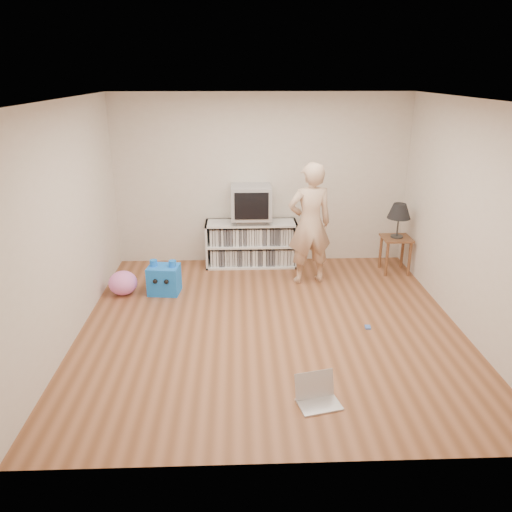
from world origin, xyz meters
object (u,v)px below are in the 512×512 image
object	(u,v)px
media_unit	(251,243)
plush_blue	(164,279)
plush_pink	(123,283)
side_table	(396,246)
person	(310,224)
dvd_deck	(251,220)
crt_tv	(251,202)
table_lamp	(399,212)
laptop	(317,395)

from	to	relation	value
media_unit	plush_blue	world-z (taller)	media_unit
plush_pink	side_table	bearing A→B (deg)	9.63
person	plush_blue	bearing A→B (deg)	-0.82
dvd_deck	crt_tv	world-z (taller)	crt_tv
crt_tv	table_lamp	xyz separation A→B (m)	(2.16, -0.37, -0.08)
side_table	laptop	xyz separation A→B (m)	(-1.66, -3.13, -0.34)
side_table	laptop	size ratio (longest dim) A/B	1.25
laptop	side_table	bearing A→B (deg)	48.83
side_table	person	size ratio (longest dim) A/B	0.32
plush_blue	plush_pink	xyz separation A→B (m)	(-0.56, -0.02, -0.04)
side_table	person	xyz separation A→B (m)	(-1.36, -0.32, 0.45)
laptop	plush_blue	size ratio (longest dim) A/B	0.92
media_unit	laptop	xyz separation A→B (m)	(0.50, -3.52, -0.28)
side_table	plush_pink	bearing A→B (deg)	-170.37
dvd_deck	crt_tv	xyz separation A→B (m)	(0.00, -0.00, 0.29)
media_unit	plush_pink	world-z (taller)	media_unit
side_table	table_lamp	xyz separation A→B (m)	(0.00, 0.00, 0.53)
person	media_unit	bearing A→B (deg)	-51.55
table_lamp	side_table	bearing A→B (deg)	0.00
media_unit	plush_blue	distance (m)	1.61
dvd_deck	table_lamp	world-z (taller)	table_lamp
crt_tv	dvd_deck	bearing A→B (deg)	90.00
dvd_deck	plush_blue	world-z (taller)	dvd_deck
side_table	plush_blue	distance (m)	3.45
table_lamp	plush_blue	xyz separation A→B (m)	(-3.38, -0.65, -0.74)
dvd_deck	table_lamp	xyz separation A→B (m)	(2.16, -0.37, 0.21)
table_lamp	plush_blue	world-z (taller)	table_lamp
plush_pink	person	bearing A→B (deg)	7.60
media_unit	person	world-z (taller)	person
table_lamp	person	world-z (taller)	person
plush_blue	side_table	bearing A→B (deg)	17.45
plush_pink	plush_blue	bearing A→B (deg)	1.71
plush_blue	laptop	bearing A→B (deg)	-48.60
dvd_deck	plush_pink	distance (m)	2.14
media_unit	laptop	distance (m)	3.56
crt_tv	plush_blue	xyz separation A→B (m)	(-1.22, -1.02, -0.82)
side_table	plush_pink	size ratio (longest dim) A/B	1.43
crt_tv	person	bearing A→B (deg)	-40.76
crt_tv	person	distance (m)	1.07
dvd_deck	plush_blue	size ratio (longest dim) A/B	0.94
dvd_deck	plush_blue	bearing A→B (deg)	-140.12
person	plush_pink	bearing A→B (deg)	-2.42
plush_pink	media_unit	bearing A→B (deg)	30.62
dvd_deck	side_table	world-z (taller)	dvd_deck
crt_tv	plush_pink	world-z (taller)	crt_tv
crt_tv	side_table	distance (m)	2.27
table_lamp	plush_pink	xyz separation A→B (m)	(-3.94, -0.67, -0.78)
crt_tv	side_table	world-z (taller)	crt_tv
plush_blue	dvd_deck	bearing A→B (deg)	46.42
crt_tv	plush_pink	bearing A→B (deg)	-149.83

